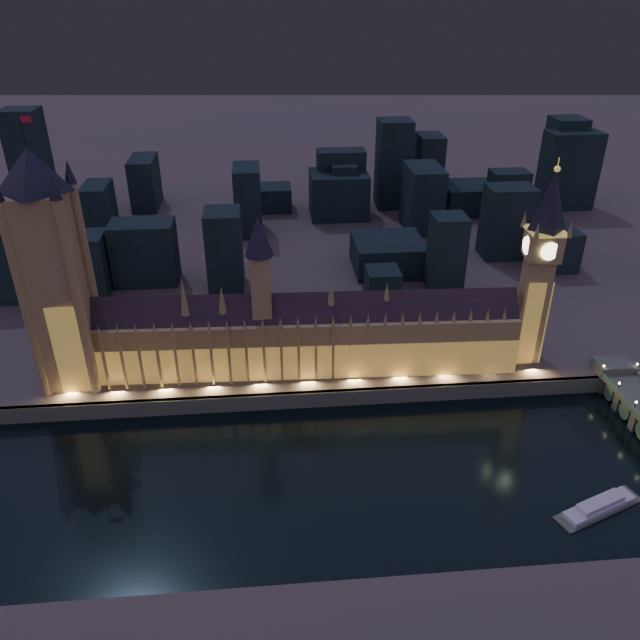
{
  "coord_description": "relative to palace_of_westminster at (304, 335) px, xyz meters",
  "views": [
    {
      "loc": [
        -17.12,
        -193.31,
        176.05
      ],
      "look_at": [
        5.0,
        55.0,
        38.0
      ],
      "focal_mm": 35.0,
      "sensor_mm": 36.0,
      "label": 1
    }
  ],
  "objects": [
    {
      "name": "ground_plane",
      "position": [
        2.13,
        -61.75,
        -26.37
      ],
      "size": [
        2000.0,
        2000.0,
        0.0
      ],
      "primitive_type": "plane",
      "color": "black",
      "rests_on": "ground"
    },
    {
      "name": "north_bank",
      "position": [
        2.13,
        458.25,
        -22.37
      ],
      "size": [
        2000.0,
        960.0,
        8.0
      ],
      "primitive_type": "cube",
      "color": "#3E4542",
      "rests_on": "ground"
    },
    {
      "name": "embankment_wall",
      "position": [
        2.13,
        -20.75,
        -22.37
      ],
      "size": [
        2000.0,
        2.5,
        8.0
      ],
      "primitive_type": "cube",
      "color": "#495041",
      "rests_on": "ground"
    },
    {
      "name": "palace_of_westminster",
      "position": [
        0.0,
        0.0,
        0.0
      ],
      "size": [
        202.0,
        27.12,
        78.0
      ],
      "color": "olive",
      "rests_on": "north_bank"
    },
    {
      "name": "victoria_tower",
      "position": [
        -107.87,
        0.17,
        41.82
      ],
      "size": [
        31.68,
        31.68,
        121.29
      ],
      "color": "olive",
      "rests_on": "north_bank"
    },
    {
      "name": "elizabeth_tower",
      "position": [
        110.13,
        0.17,
        37.36
      ],
      "size": [
        18.0,
        18.0,
        100.31
      ],
      "color": "olive",
      "rests_on": "north_bank"
    },
    {
      "name": "river_boat",
      "position": [
        104.76,
        -94.36,
        -24.81
      ],
      "size": [
        38.22,
        21.57,
        4.5
      ],
      "color": "#495041",
      "rests_on": "ground"
    },
    {
      "name": "city_backdrop",
      "position": [
        42.33,
        185.97,
        5.01
      ],
      "size": [
        471.66,
        215.63,
        82.46
      ],
      "color": "black",
      "rests_on": "north_bank"
    }
  ]
}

